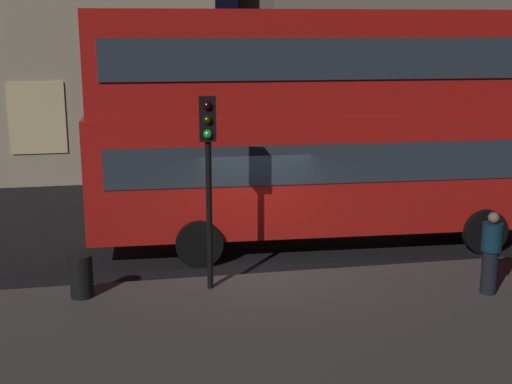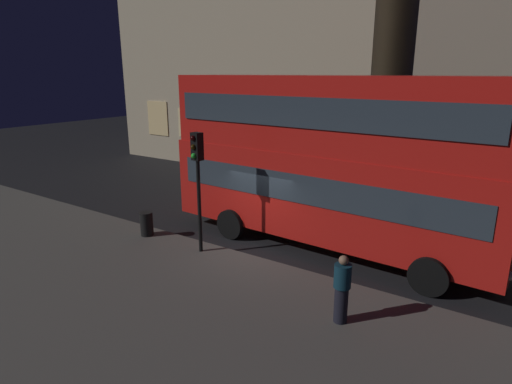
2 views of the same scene
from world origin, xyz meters
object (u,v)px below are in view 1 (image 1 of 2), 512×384
at_px(traffic_light_near_kerb, 208,153).
at_px(double_decker_bus, 320,118).
at_px(litter_bin, 81,276).
at_px(pedestrian, 491,253).

bearing_deg(traffic_light_near_kerb, double_decker_bus, 51.29).
distance_m(double_decker_bus, traffic_light_near_kerb, 4.20).
bearing_deg(double_decker_bus, litter_bin, -150.33).
bearing_deg(pedestrian, double_decker_bus, 40.46).
height_order(traffic_light_near_kerb, litter_bin, traffic_light_near_kerb).
xyz_separation_m(double_decker_bus, traffic_light_near_kerb, (-3.05, -2.88, -0.24)).
bearing_deg(litter_bin, traffic_light_near_kerb, -0.52).
distance_m(double_decker_bus, litter_bin, 6.78).
bearing_deg(traffic_light_near_kerb, litter_bin, -172.54).
height_order(traffic_light_near_kerb, pedestrian, traffic_light_near_kerb).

